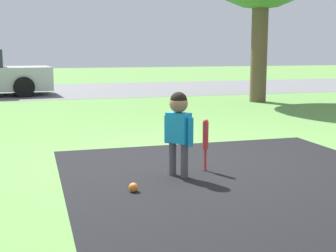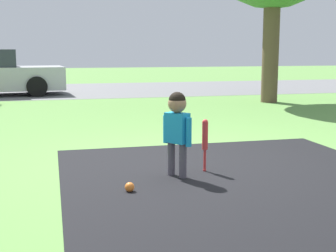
% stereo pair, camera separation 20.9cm
% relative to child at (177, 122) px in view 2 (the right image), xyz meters
% --- Properties ---
extents(ground_plane, '(60.00, 60.00, 0.00)m').
position_rel_child_xyz_m(ground_plane, '(0.39, 0.63, -0.59)').
color(ground_plane, '#5B8C42').
extents(driveway_strip, '(3.68, 7.00, 0.01)m').
position_rel_child_xyz_m(driveway_strip, '(0.61, -1.87, -0.59)').
color(driveway_strip, black).
rests_on(driveway_strip, ground).
extents(street_strip, '(40.00, 6.00, 0.01)m').
position_rel_child_xyz_m(street_strip, '(0.39, 11.25, -0.59)').
color(street_strip, slate).
rests_on(street_strip, ground).
extents(child, '(0.26, 0.32, 0.91)m').
position_rel_child_xyz_m(child, '(0.00, 0.00, 0.00)').
color(child, '#4C4751').
rests_on(child, ground).
extents(baseball_bat, '(0.07, 0.07, 0.59)m').
position_rel_child_xyz_m(baseball_bat, '(0.36, 0.14, -0.21)').
color(baseball_bat, red).
rests_on(baseball_bat, ground).
extents(sports_ball, '(0.09, 0.09, 0.09)m').
position_rel_child_xyz_m(sports_ball, '(-0.58, -0.41, -0.55)').
color(sports_ball, orange).
rests_on(sports_ball, ground).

